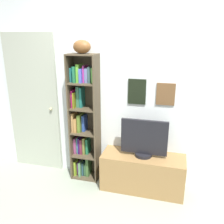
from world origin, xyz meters
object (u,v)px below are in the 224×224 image
(tv_stand, at_px, (143,172))
(door, at_px, (34,104))
(bookshelf, at_px, (83,120))
(television, at_px, (144,139))
(football, at_px, (82,47))

(tv_stand, relative_size, door, 0.53)
(door, bearing_deg, bookshelf, -5.29)
(bookshelf, bearing_deg, television, -6.99)
(tv_stand, distance_m, television, 0.49)
(door, bearing_deg, television, -6.17)
(bookshelf, xyz_separation_m, door, (-0.83, 0.08, 0.15))
(football, xyz_separation_m, television, (0.84, -0.08, -1.14))
(football, bearing_deg, television, -5.26)
(bookshelf, relative_size, football, 7.39)
(bookshelf, distance_m, door, 0.84)
(bookshelf, height_order, door, door)
(television, bearing_deg, tv_stand, -90.00)
(bookshelf, distance_m, football, 1.00)
(football, height_order, television, football)
(football, bearing_deg, bookshelf, 134.62)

